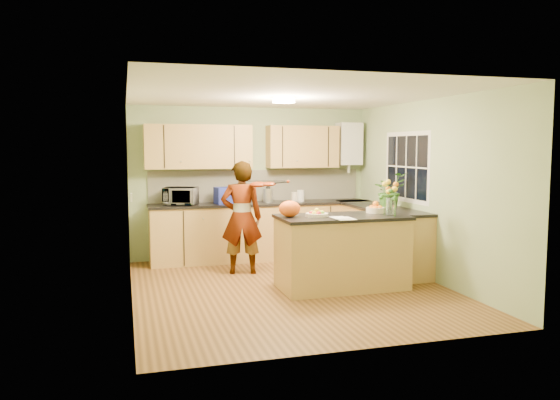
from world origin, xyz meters
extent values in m
plane|color=#583819|center=(0.00, 0.00, 0.00)|extent=(4.50, 4.50, 0.00)
cube|color=white|center=(0.00, 0.00, 2.50)|extent=(4.00, 4.50, 0.02)
cube|color=#8EA374|center=(0.00, 2.25, 1.25)|extent=(4.00, 0.02, 2.50)
cube|color=#8EA374|center=(0.00, -2.25, 1.25)|extent=(4.00, 0.02, 2.50)
cube|color=#8EA374|center=(-2.00, 0.00, 1.25)|extent=(0.02, 4.50, 2.50)
cube|color=#8EA374|center=(2.00, 0.00, 1.25)|extent=(0.02, 4.50, 2.50)
cube|color=tan|center=(0.10, 1.95, 0.45)|extent=(3.60, 0.60, 0.90)
cube|color=black|center=(0.10, 1.94, 0.92)|extent=(3.64, 0.62, 0.04)
cube|color=tan|center=(1.70, 0.85, 0.45)|extent=(0.60, 2.20, 0.90)
cube|color=black|center=(1.69, 0.85, 0.92)|extent=(0.62, 2.24, 0.04)
cube|color=silver|center=(0.10, 2.23, 1.20)|extent=(3.60, 0.02, 0.52)
cube|color=tan|center=(-0.90, 2.08, 1.85)|extent=(1.70, 0.34, 0.70)
cube|color=tan|center=(0.85, 2.08, 1.85)|extent=(1.20, 0.34, 0.70)
cube|color=silver|center=(1.70, 2.09, 1.90)|extent=(0.40, 0.30, 0.72)
cylinder|color=silver|center=(1.70, 2.09, 1.50)|extent=(0.06, 0.06, 0.20)
cube|color=silver|center=(1.99, 0.60, 1.55)|extent=(0.01, 1.30, 1.05)
cube|color=black|center=(1.99, 0.60, 1.55)|extent=(0.01, 1.18, 0.92)
cube|color=silver|center=(-1.99, -0.60, 1.30)|extent=(0.02, 0.09, 0.09)
cylinder|color=#FFEABF|center=(0.00, 0.30, 2.46)|extent=(0.30, 0.30, 0.06)
cylinder|color=silver|center=(0.00, 0.30, 2.49)|extent=(0.10, 0.10, 0.02)
cube|color=tan|center=(0.66, -0.15, 0.46)|extent=(1.63, 0.81, 0.92)
cube|color=black|center=(0.66, -0.15, 0.94)|extent=(1.67, 0.85, 0.04)
cylinder|color=beige|center=(0.31, -0.15, 0.98)|extent=(0.29, 0.29, 0.04)
cylinder|color=beige|center=(1.21, 0.00, 0.99)|extent=(0.26, 0.26, 0.07)
cylinder|color=silver|center=(1.26, -0.33, 1.07)|extent=(0.12, 0.12, 0.23)
ellipsoid|color=#FF5D15|center=(-0.04, -0.10, 1.06)|extent=(0.31, 0.27, 0.21)
cube|color=white|center=(0.56, -0.45, 0.96)|extent=(0.23, 0.31, 0.01)
imported|color=#E4B28B|center=(-0.43, 1.03, 0.82)|extent=(0.66, 0.50, 1.65)
imported|color=silver|center=(-1.21, 1.93, 1.08)|extent=(0.59, 0.50, 0.28)
cube|color=navy|center=(-0.49, 1.92, 1.07)|extent=(0.37, 0.30, 0.27)
cylinder|color=silver|center=(0.23, 1.99, 1.05)|extent=(0.16, 0.16, 0.23)
sphere|color=black|center=(0.23, 1.99, 1.21)|extent=(0.08, 0.08, 0.08)
cylinder|color=beige|center=(0.68, 1.98, 1.02)|extent=(0.12, 0.12, 0.15)
cylinder|color=silver|center=(0.78, 1.95, 1.04)|extent=(0.16, 0.16, 0.19)
imported|color=#356B23|center=(1.70, 0.56, 1.21)|extent=(0.58, 0.53, 0.54)
camera|label=1|loc=(-2.05, -6.69, 1.84)|focal=35.00mm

